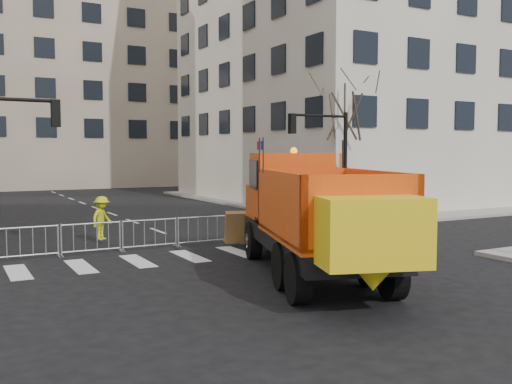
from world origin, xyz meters
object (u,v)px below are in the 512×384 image
cop_c (281,220)px  cop_a (273,222)px  newspaper_box (302,214)px  plow_truck (314,211)px  worker (102,218)px  cop_b (290,225)px

cop_c → cop_a: bearing=-21.7°
cop_a → newspaper_box: cop_a is taller
plow_truck → worker: 9.71m
cop_c → newspaper_box: 5.16m
cop_b → worker: 7.27m
plow_truck → cop_b: (2.00, 4.48, -1.01)m
plow_truck → cop_b: 5.01m
worker → newspaper_box: size_ratio=1.53×
plow_truck → cop_a: 4.49m
plow_truck → newspaper_box: (5.35, 8.76, -1.17)m
cop_a → cop_b: 0.91m
plow_truck → worker: plow_truck is taller
cop_b → worker: (-5.76, 4.43, 0.13)m
cop_c → plow_truck: bearing=6.0°
newspaper_box → cop_a: bearing=-140.6°
plow_truck → cop_a: (1.14, 4.26, -0.84)m
cop_c → cop_b: bearing=38.9°
cop_a → newspaper_box: 6.18m
newspaper_box → cop_c: bearing=-139.5°
cop_a → worker: bearing=-66.3°
cop_b → newspaper_box: (3.35, 4.28, -0.16)m
cop_a → worker: cop_a is taller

